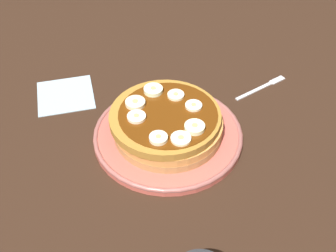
{
  "coord_description": "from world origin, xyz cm",
  "views": [
    {
      "loc": [
        2.7,
        -54.33,
        54.45
      ],
      "look_at": [
        0.0,
        0.0,
        2.85
      ],
      "focal_mm": 45.47,
      "sensor_mm": 36.0,
      "label": 1
    }
  ],
  "objects_px": {
    "banana_slice_5": "(153,90)",
    "napkin": "(65,95)",
    "banana_slice_3": "(135,103)",
    "fork": "(263,86)",
    "banana_slice_6": "(158,138)",
    "banana_slice_4": "(195,127)",
    "banana_slice_7": "(137,117)",
    "banana_slice_2": "(194,106)",
    "pancake_stack": "(168,124)",
    "plate": "(168,134)",
    "banana_slice_0": "(176,95)",
    "banana_slice_1": "(181,139)"
  },
  "relations": [
    {
      "from": "banana_slice_1",
      "to": "banana_slice_3",
      "type": "bearing_deg",
      "value": 134.73
    },
    {
      "from": "banana_slice_0",
      "to": "banana_slice_3",
      "type": "bearing_deg",
      "value": -159.57
    },
    {
      "from": "plate",
      "to": "banana_slice_0",
      "type": "distance_m",
      "value": 0.07
    },
    {
      "from": "banana_slice_1",
      "to": "banana_slice_4",
      "type": "xyz_separation_m",
      "value": [
        0.02,
        0.03,
        0.0
      ]
    },
    {
      "from": "banana_slice_3",
      "to": "banana_slice_5",
      "type": "distance_m",
      "value": 0.05
    },
    {
      "from": "banana_slice_3",
      "to": "banana_slice_4",
      "type": "height_order",
      "value": "banana_slice_4"
    },
    {
      "from": "banana_slice_4",
      "to": "fork",
      "type": "height_order",
      "value": "banana_slice_4"
    },
    {
      "from": "pancake_stack",
      "to": "fork",
      "type": "distance_m",
      "value": 0.25
    },
    {
      "from": "banana_slice_1",
      "to": "banana_slice_6",
      "type": "distance_m",
      "value": 0.04
    },
    {
      "from": "banana_slice_0",
      "to": "fork",
      "type": "height_order",
      "value": "banana_slice_0"
    },
    {
      "from": "banana_slice_7",
      "to": "napkin",
      "type": "bearing_deg",
      "value": 142.23
    },
    {
      "from": "banana_slice_5",
      "to": "banana_slice_7",
      "type": "xyz_separation_m",
      "value": [
        -0.02,
        -0.07,
        -0.0
      ]
    },
    {
      "from": "fork",
      "to": "napkin",
      "type": "bearing_deg",
      "value": -173.33
    },
    {
      "from": "banana_slice_4",
      "to": "banana_slice_7",
      "type": "height_order",
      "value": "banana_slice_4"
    },
    {
      "from": "banana_slice_0",
      "to": "banana_slice_2",
      "type": "bearing_deg",
      "value": -40.37
    },
    {
      "from": "banana_slice_1",
      "to": "banana_slice_6",
      "type": "relative_size",
      "value": 1.1
    },
    {
      "from": "fork",
      "to": "banana_slice_4",
      "type": "bearing_deg",
      "value": -126.67
    },
    {
      "from": "banana_slice_3",
      "to": "pancake_stack",
      "type": "bearing_deg",
      "value": -22.21
    },
    {
      "from": "banana_slice_5",
      "to": "banana_slice_6",
      "type": "distance_m",
      "value": 0.12
    },
    {
      "from": "plate",
      "to": "pancake_stack",
      "type": "height_order",
      "value": "pancake_stack"
    },
    {
      "from": "banana_slice_1",
      "to": "napkin",
      "type": "bearing_deg",
      "value": 144.02
    },
    {
      "from": "plate",
      "to": "banana_slice_7",
      "type": "xyz_separation_m",
      "value": [
        -0.05,
        -0.01,
        0.05
      ]
    },
    {
      "from": "banana_slice_7",
      "to": "banana_slice_5",
      "type": "bearing_deg",
      "value": 72.34
    },
    {
      "from": "banana_slice_6",
      "to": "fork",
      "type": "bearing_deg",
      "value": 47.56
    },
    {
      "from": "pancake_stack",
      "to": "banana_slice_3",
      "type": "distance_m",
      "value": 0.07
    },
    {
      "from": "plate",
      "to": "napkin",
      "type": "bearing_deg",
      "value": 152.75
    },
    {
      "from": "banana_slice_1",
      "to": "banana_slice_6",
      "type": "height_order",
      "value": "banana_slice_6"
    },
    {
      "from": "banana_slice_4",
      "to": "napkin",
      "type": "distance_m",
      "value": 0.3
    },
    {
      "from": "banana_slice_0",
      "to": "banana_slice_2",
      "type": "xyz_separation_m",
      "value": [
        0.03,
        -0.03,
        -0.0
      ]
    },
    {
      "from": "plate",
      "to": "banana_slice_0",
      "type": "height_order",
      "value": "banana_slice_0"
    },
    {
      "from": "banana_slice_5",
      "to": "napkin",
      "type": "xyz_separation_m",
      "value": [
        -0.18,
        0.05,
        -0.06
      ]
    },
    {
      "from": "banana_slice_2",
      "to": "banana_slice_6",
      "type": "relative_size",
      "value": 0.98
    },
    {
      "from": "banana_slice_2",
      "to": "banana_slice_6",
      "type": "bearing_deg",
      "value": -123.75
    },
    {
      "from": "banana_slice_3",
      "to": "napkin",
      "type": "distance_m",
      "value": 0.19
    },
    {
      "from": "banana_slice_3",
      "to": "napkin",
      "type": "relative_size",
      "value": 0.32
    },
    {
      "from": "banana_slice_5",
      "to": "napkin",
      "type": "distance_m",
      "value": 0.2
    },
    {
      "from": "plate",
      "to": "pancake_stack",
      "type": "xyz_separation_m",
      "value": [
        0.0,
        -0.0,
        0.03
      ]
    },
    {
      "from": "banana_slice_0",
      "to": "banana_slice_5",
      "type": "xyz_separation_m",
      "value": [
        -0.04,
        0.01,
        0.0
      ]
    },
    {
      "from": "banana_slice_2",
      "to": "banana_slice_7",
      "type": "distance_m",
      "value": 0.1
    },
    {
      "from": "plate",
      "to": "banana_slice_4",
      "type": "bearing_deg",
      "value": -38.54
    },
    {
      "from": "banana_slice_2",
      "to": "fork",
      "type": "bearing_deg",
      "value": 43.18
    },
    {
      "from": "plate",
      "to": "banana_slice_2",
      "type": "bearing_deg",
      "value": 24.39
    },
    {
      "from": "banana_slice_0",
      "to": "plate",
      "type": "bearing_deg",
      "value": -103.94
    },
    {
      "from": "banana_slice_0",
      "to": "banana_slice_3",
      "type": "xyz_separation_m",
      "value": [
        -0.07,
        -0.03,
        0.0
      ]
    },
    {
      "from": "banana_slice_3",
      "to": "napkin",
      "type": "height_order",
      "value": "banana_slice_3"
    },
    {
      "from": "banana_slice_4",
      "to": "banana_slice_7",
      "type": "distance_m",
      "value": 0.1
    },
    {
      "from": "plate",
      "to": "banana_slice_7",
      "type": "height_order",
      "value": "banana_slice_7"
    },
    {
      "from": "pancake_stack",
      "to": "banana_slice_4",
      "type": "height_order",
      "value": "banana_slice_4"
    },
    {
      "from": "pancake_stack",
      "to": "banana_slice_5",
      "type": "bearing_deg",
      "value": 116.13
    },
    {
      "from": "plate",
      "to": "banana_slice_3",
      "type": "relative_size",
      "value": 7.57
    }
  ]
}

